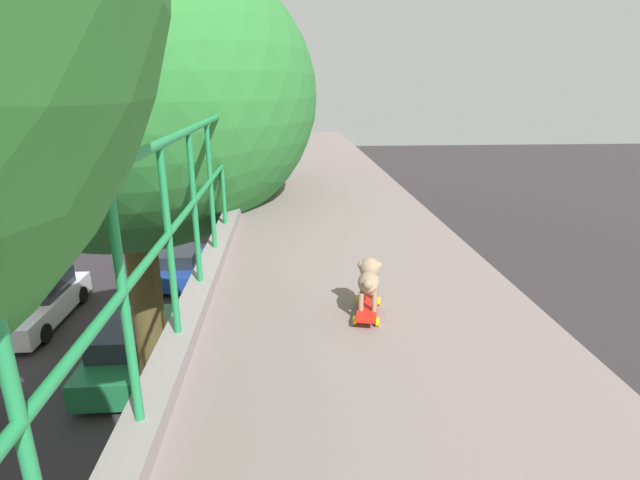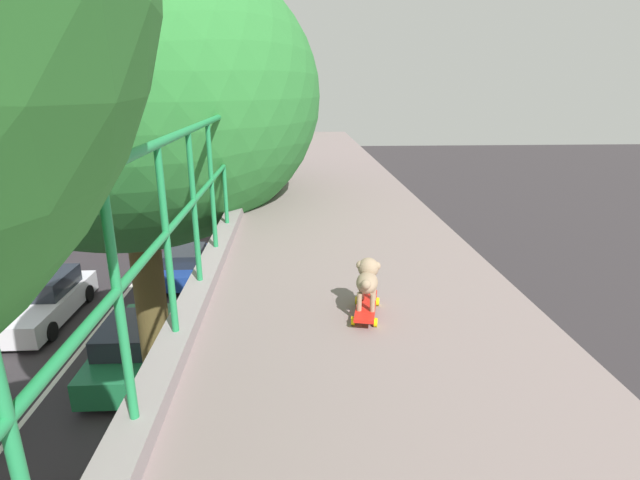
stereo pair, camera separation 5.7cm
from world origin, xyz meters
TOP-DOWN VIEW (x-y plane):
  - overpass_deck at (1.04, 0.00)m, footprint 2.68×30.82m
  - green_railing at (-0.25, 0.00)m, footprint 0.20×29.27m
  - car_green_fifth at (-3.96, 9.54)m, footprint 1.79×4.37m
  - car_white_sixth at (-7.85, 12.71)m, footprint 1.82×4.56m
  - car_blue_seventh at (-4.03, 16.06)m, footprint 1.96×4.08m
  - city_bus at (-7.75, 27.81)m, footprint 2.66×11.77m
  - roadside_tree_mid at (-1.90, 5.06)m, footprint 5.64×5.64m
  - roadside_tree_far at (-2.00, 15.86)m, footprint 5.46×5.46m
  - roadside_tree_farthest at (-2.26, 25.13)m, footprint 5.52×5.52m
  - toy_skateboard at (1.04, 0.81)m, footprint 0.26×0.55m
  - small_dog at (1.05, 0.83)m, footprint 0.22×0.39m

SIDE VIEW (x-z plane):
  - car_blue_seventh at x=-4.03m, z-range -0.02..1.29m
  - car_white_sixth at x=-7.85m, z-range -0.07..1.41m
  - car_green_fifth at x=-3.96m, z-range -0.06..1.41m
  - city_bus at x=-7.75m, z-range 0.22..3.77m
  - overpass_deck at x=1.04m, z-range 5.52..5.90m
  - toy_skateboard at x=1.04m, z-range 5.92..6.01m
  - small_dog at x=1.05m, z-range 6.02..6.35m
  - green_railing at x=-0.25m, z-range 5.52..6.85m
  - roadside_tree_far at x=-2.00m, z-range 1.96..10.85m
  - roadside_tree_mid at x=-1.90m, z-range 2.52..12.11m
  - roadside_tree_farthest at x=-2.26m, z-range 2.58..12.86m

